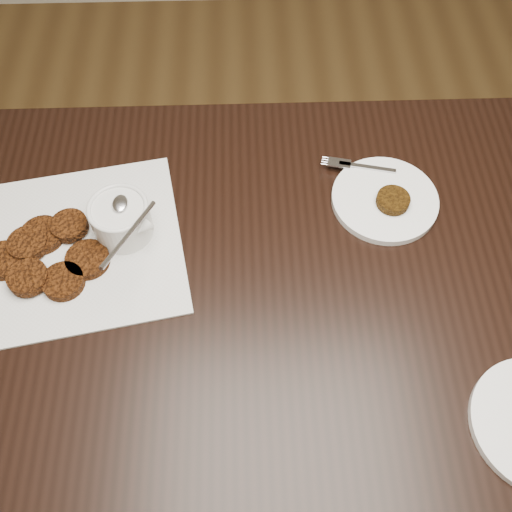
{
  "coord_description": "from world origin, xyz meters",
  "views": [
    {
      "loc": [
        -0.11,
        -0.32,
        1.58
      ],
      "look_at": [
        -0.09,
        0.16,
        0.8
      ],
      "focal_mm": 40.72,
      "sensor_mm": 36.0,
      "label": 1
    }
  ],
  "objects_px": {
    "table": "(307,368)",
    "sauce_ramekin": "(117,207)",
    "napkin": "(83,246)",
    "plate_with_patty": "(385,197)"
  },
  "relations": [
    {
      "from": "napkin",
      "to": "sauce_ramekin",
      "type": "height_order",
      "value": "sauce_ramekin"
    },
    {
      "from": "plate_with_patty",
      "to": "table",
      "type": "bearing_deg",
      "value": -126.68
    },
    {
      "from": "plate_with_patty",
      "to": "napkin",
      "type": "bearing_deg",
      "value": -171.5
    },
    {
      "from": "sauce_ramekin",
      "to": "plate_with_patty",
      "type": "xyz_separation_m",
      "value": [
        0.46,
        0.05,
        -0.06
      ]
    },
    {
      "from": "table",
      "to": "sauce_ramekin",
      "type": "relative_size",
      "value": 9.56
    },
    {
      "from": "napkin",
      "to": "plate_with_patty",
      "type": "xyz_separation_m",
      "value": [
        0.53,
        0.08,
        0.01
      ]
    },
    {
      "from": "table",
      "to": "plate_with_patty",
      "type": "height_order",
      "value": "plate_with_patty"
    },
    {
      "from": "napkin",
      "to": "sauce_ramekin",
      "type": "bearing_deg",
      "value": 21.65
    },
    {
      "from": "sauce_ramekin",
      "to": "plate_with_patty",
      "type": "distance_m",
      "value": 0.47
    },
    {
      "from": "table",
      "to": "sauce_ramekin",
      "type": "xyz_separation_m",
      "value": [
        -0.33,
        0.12,
        0.45
      ]
    }
  ]
}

